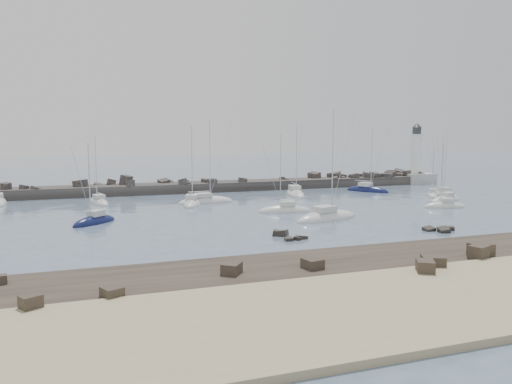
{
  "coord_description": "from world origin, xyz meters",
  "views": [
    {
      "loc": [
        -26.52,
        -59.61,
        11.82
      ],
      "look_at": [
        -1.56,
        12.0,
        2.69
      ],
      "focal_mm": 35.0,
      "sensor_mm": 36.0,
      "label": 1
    }
  ],
  "objects_px": {
    "sailboat_11": "(446,200)",
    "lighthouse": "(415,170)",
    "sailboat_6": "(295,195)",
    "sailboat_7": "(327,218)",
    "sailboat_3": "(192,204)",
    "sailboat_5": "(285,211)",
    "sailboat_4": "(206,202)",
    "sailboat_10": "(443,194)",
    "sailboat_1": "(99,203)",
    "sailboat_2": "(94,222)",
    "sailboat_12": "(432,195)",
    "sailboat_8": "(367,191)",
    "sailboat_9": "(445,207)"
  },
  "relations": [
    {
      "from": "sailboat_11",
      "to": "lighthouse",
      "type": "bearing_deg",
      "value": 62.62
    },
    {
      "from": "sailboat_11",
      "to": "sailboat_6",
      "type": "bearing_deg",
      "value": 144.8
    },
    {
      "from": "sailboat_7",
      "to": "sailboat_11",
      "type": "height_order",
      "value": "sailboat_7"
    },
    {
      "from": "sailboat_3",
      "to": "sailboat_5",
      "type": "height_order",
      "value": "sailboat_3"
    },
    {
      "from": "sailboat_4",
      "to": "sailboat_10",
      "type": "xyz_separation_m",
      "value": [
        44.55,
        -4.77,
        0.0
      ]
    },
    {
      "from": "sailboat_1",
      "to": "sailboat_5",
      "type": "relative_size",
      "value": 0.97
    },
    {
      "from": "lighthouse",
      "to": "sailboat_11",
      "type": "xyz_separation_m",
      "value": [
        -14.46,
        -27.92,
        -2.96
      ]
    },
    {
      "from": "lighthouse",
      "to": "sailboat_7",
      "type": "relative_size",
      "value": 0.91
    },
    {
      "from": "lighthouse",
      "to": "sailboat_2",
      "type": "xyz_separation_m",
      "value": [
        -72.36,
        -30.37,
        -2.94
      ]
    },
    {
      "from": "sailboat_11",
      "to": "sailboat_1",
      "type": "bearing_deg",
      "value": 163.81
    },
    {
      "from": "sailboat_11",
      "to": "sailboat_12",
      "type": "xyz_separation_m",
      "value": [
        2.02,
        6.1,
        0.01
      ]
    },
    {
      "from": "sailboat_3",
      "to": "sailboat_8",
      "type": "xyz_separation_m",
      "value": [
        37.0,
        6.45,
        0.0
      ]
    },
    {
      "from": "sailboat_3",
      "to": "sailboat_8",
      "type": "bearing_deg",
      "value": 9.89
    },
    {
      "from": "sailboat_3",
      "to": "sailboat_9",
      "type": "xyz_separation_m",
      "value": [
        36.96,
        -16.26,
        -0.01
      ]
    },
    {
      "from": "sailboat_10",
      "to": "sailboat_11",
      "type": "bearing_deg",
      "value": -125.99
    },
    {
      "from": "lighthouse",
      "to": "sailboat_6",
      "type": "height_order",
      "value": "lighthouse"
    },
    {
      "from": "sailboat_12",
      "to": "sailboat_7",
      "type": "bearing_deg",
      "value": -152.08
    },
    {
      "from": "sailboat_3",
      "to": "sailboat_7",
      "type": "distance_m",
      "value": 24.59
    },
    {
      "from": "sailboat_1",
      "to": "sailboat_9",
      "type": "bearing_deg",
      "value": -23.72
    },
    {
      "from": "sailboat_9",
      "to": "sailboat_10",
      "type": "xyz_separation_m",
      "value": [
        10.23,
        12.75,
        0.0
      ]
    },
    {
      "from": "sailboat_5",
      "to": "sailboat_8",
      "type": "height_order",
      "value": "sailboat_8"
    },
    {
      "from": "sailboat_10",
      "to": "sailboat_5",
      "type": "bearing_deg",
      "value": -166.57
    },
    {
      "from": "sailboat_7",
      "to": "sailboat_2",
      "type": "bearing_deg",
      "value": 166.25
    },
    {
      "from": "sailboat_9",
      "to": "sailboat_12",
      "type": "relative_size",
      "value": 1.07
    },
    {
      "from": "sailboat_7",
      "to": "sailboat_11",
      "type": "bearing_deg",
      "value": 19.28
    },
    {
      "from": "sailboat_1",
      "to": "sailboat_6",
      "type": "bearing_deg",
      "value": -1.95
    },
    {
      "from": "sailboat_9",
      "to": "sailboat_7",
      "type": "bearing_deg",
      "value": -170.74
    },
    {
      "from": "sailboat_8",
      "to": "sailboat_9",
      "type": "distance_m",
      "value": 22.71
    },
    {
      "from": "sailboat_5",
      "to": "sailboat_11",
      "type": "height_order",
      "value": "sailboat_5"
    },
    {
      "from": "sailboat_2",
      "to": "sailboat_9",
      "type": "xyz_separation_m",
      "value": [
        52.51,
        -3.65,
        -0.02
      ]
    },
    {
      "from": "sailboat_3",
      "to": "sailboat_9",
      "type": "relative_size",
      "value": 1.31
    },
    {
      "from": "sailboat_3",
      "to": "sailboat_8",
      "type": "distance_m",
      "value": 37.56
    },
    {
      "from": "lighthouse",
      "to": "sailboat_6",
      "type": "xyz_separation_m",
      "value": [
        -36.14,
        -12.63,
        -2.94
      ]
    },
    {
      "from": "lighthouse",
      "to": "sailboat_1",
      "type": "height_order",
      "value": "lighthouse"
    },
    {
      "from": "sailboat_5",
      "to": "sailboat_7",
      "type": "height_order",
      "value": "sailboat_7"
    },
    {
      "from": "sailboat_1",
      "to": "sailboat_9",
      "type": "distance_m",
      "value": 56.15
    },
    {
      "from": "lighthouse",
      "to": "sailboat_10",
      "type": "height_order",
      "value": "lighthouse"
    },
    {
      "from": "sailboat_4",
      "to": "sailboat_6",
      "type": "distance_m",
      "value": 18.45
    },
    {
      "from": "sailboat_1",
      "to": "sailboat_9",
      "type": "xyz_separation_m",
      "value": [
        51.41,
        -22.58,
        -0.0
      ]
    },
    {
      "from": "sailboat_8",
      "to": "sailboat_9",
      "type": "bearing_deg",
      "value": -90.11
    },
    {
      "from": "sailboat_10",
      "to": "sailboat_3",
      "type": "bearing_deg",
      "value": 175.75
    },
    {
      "from": "sailboat_6",
      "to": "sailboat_12",
      "type": "bearing_deg",
      "value": -21.2
    },
    {
      "from": "sailboat_11",
      "to": "sailboat_3",
      "type": "bearing_deg",
      "value": 166.51
    },
    {
      "from": "lighthouse",
      "to": "sailboat_7",
      "type": "height_order",
      "value": "sailboat_7"
    },
    {
      "from": "sailboat_6",
      "to": "sailboat_8",
      "type": "height_order",
      "value": "sailboat_6"
    },
    {
      "from": "sailboat_1",
      "to": "sailboat_11",
      "type": "xyz_separation_m",
      "value": [
        56.8,
        -16.49,
        -0.01
      ]
    },
    {
      "from": "sailboat_4",
      "to": "sailboat_5",
      "type": "relative_size",
      "value": 1.19
    },
    {
      "from": "sailboat_6",
      "to": "sailboat_2",
      "type": "bearing_deg",
      "value": -153.9
    },
    {
      "from": "sailboat_2",
      "to": "sailboat_8",
      "type": "distance_m",
      "value": 55.9
    },
    {
      "from": "sailboat_2",
      "to": "sailboat_11",
      "type": "xyz_separation_m",
      "value": [
        57.9,
        2.45,
        -0.03
      ]
    }
  ]
}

